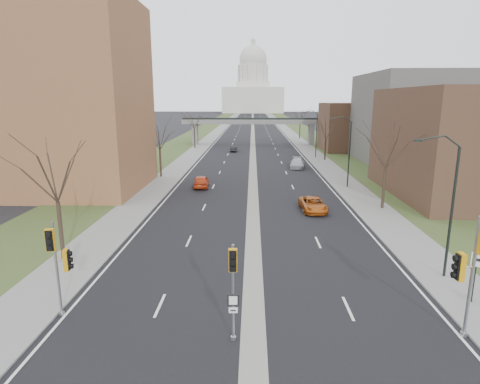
{
  "coord_description": "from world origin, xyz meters",
  "views": [
    {
      "loc": [
        -0.11,
        -17.35,
        10.78
      ],
      "look_at": [
        -0.99,
        11.03,
        4.19
      ],
      "focal_mm": 30.0,
      "sensor_mm": 36.0,
      "label": 1
    }
  ],
  "objects_px": {
    "signal_pole_left": "(58,256)",
    "car_left_near": "(201,181)",
    "speed_limit_sign": "(476,268)",
    "car_right_mid": "(297,163)",
    "signal_pole_median": "(233,277)",
    "car_right_near": "(313,204)",
    "car_left_far": "(234,149)",
    "signal_pole_right": "(472,262)"
  },
  "relations": [
    {
      "from": "signal_pole_left",
      "to": "car_right_mid",
      "type": "distance_m",
      "value": 48.93
    },
    {
      "from": "signal_pole_left",
      "to": "car_left_near",
      "type": "bearing_deg",
      "value": 74.51
    },
    {
      "from": "signal_pole_right",
      "to": "car_right_mid",
      "type": "height_order",
      "value": "signal_pole_right"
    },
    {
      "from": "car_left_near",
      "to": "signal_pole_median",
      "type": "bearing_deg",
      "value": 95.26
    },
    {
      "from": "car_right_mid",
      "to": "speed_limit_sign",
      "type": "bearing_deg",
      "value": -76.12
    },
    {
      "from": "signal_pole_left",
      "to": "car_left_near",
      "type": "xyz_separation_m",
      "value": [
        3.1,
        30.86,
        -2.51
      ]
    },
    {
      "from": "signal_pole_right",
      "to": "signal_pole_median",
      "type": "bearing_deg",
      "value": -177.14
    },
    {
      "from": "car_left_far",
      "to": "signal_pole_left",
      "type": "bearing_deg",
      "value": 86.55
    },
    {
      "from": "signal_pole_left",
      "to": "signal_pole_median",
      "type": "relative_size",
      "value": 1.08
    },
    {
      "from": "car_left_near",
      "to": "car_left_far",
      "type": "height_order",
      "value": "car_left_near"
    },
    {
      "from": "car_left_near",
      "to": "car_left_far",
      "type": "relative_size",
      "value": 1.2
    },
    {
      "from": "signal_pole_median",
      "to": "car_left_far",
      "type": "relative_size",
      "value": 1.23
    },
    {
      "from": "car_left_near",
      "to": "car_right_near",
      "type": "relative_size",
      "value": 0.93
    },
    {
      "from": "signal_pole_right",
      "to": "car_left_near",
      "type": "height_order",
      "value": "signal_pole_right"
    },
    {
      "from": "signal_pole_right",
      "to": "signal_pole_left",
      "type": "bearing_deg",
      "value": 175.26
    },
    {
      "from": "signal_pole_median",
      "to": "car_right_near",
      "type": "height_order",
      "value": "signal_pole_median"
    },
    {
      "from": "speed_limit_sign",
      "to": "car_left_near",
      "type": "xyz_separation_m",
      "value": [
        -18.26,
        28.87,
        -1.29
      ]
    },
    {
      "from": "signal_pole_median",
      "to": "car_right_mid",
      "type": "bearing_deg",
      "value": 78.24
    },
    {
      "from": "signal_pole_median",
      "to": "signal_pole_right",
      "type": "xyz_separation_m",
      "value": [
        10.5,
        0.66,
        0.59
      ]
    },
    {
      "from": "car_left_far",
      "to": "car_right_near",
      "type": "xyz_separation_m",
      "value": [
        9.91,
        -45.87,
        0.06
      ]
    },
    {
      "from": "signal_pole_right",
      "to": "car_right_mid",
      "type": "relative_size",
      "value": 1.1
    },
    {
      "from": "speed_limit_sign",
      "to": "car_left_near",
      "type": "height_order",
      "value": "speed_limit_sign"
    },
    {
      "from": "signal_pole_right",
      "to": "car_right_near",
      "type": "height_order",
      "value": "signal_pole_right"
    },
    {
      "from": "signal_pole_left",
      "to": "car_right_near",
      "type": "relative_size",
      "value": 1.03
    },
    {
      "from": "car_right_near",
      "to": "signal_pole_right",
      "type": "bearing_deg",
      "value": -83.6
    },
    {
      "from": "car_left_near",
      "to": "car_right_near",
      "type": "height_order",
      "value": "car_left_near"
    },
    {
      "from": "car_left_far",
      "to": "car_right_near",
      "type": "bearing_deg",
      "value": 103.58
    },
    {
      "from": "signal_pole_left",
      "to": "car_right_mid",
      "type": "xyz_separation_m",
      "value": [
        16.71,
        45.92,
        -2.51
      ]
    },
    {
      "from": "speed_limit_sign",
      "to": "car_left_near",
      "type": "bearing_deg",
      "value": 146.71
    },
    {
      "from": "signal_pole_left",
      "to": "car_left_far",
      "type": "height_order",
      "value": "signal_pole_left"
    },
    {
      "from": "signal_pole_median",
      "to": "car_right_near",
      "type": "relative_size",
      "value": 0.95
    },
    {
      "from": "car_left_far",
      "to": "signal_pole_median",
      "type": "bearing_deg",
      "value": 93.98
    },
    {
      "from": "car_left_far",
      "to": "car_right_mid",
      "type": "relative_size",
      "value": 0.71
    },
    {
      "from": "signal_pole_right",
      "to": "car_right_mid",
      "type": "bearing_deg",
      "value": 92.26
    },
    {
      "from": "car_left_near",
      "to": "car_left_far",
      "type": "xyz_separation_m",
      "value": [
        2.49,
        35.24,
        -0.15
      ]
    },
    {
      "from": "car_left_near",
      "to": "car_left_far",
      "type": "bearing_deg",
      "value": -98.42
    },
    {
      "from": "signal_pole_left",
      "to": "speed_limit_sign",
      "type": "relative_size",
      "value": 1.78
    },
    {
      "from": "speed_limit_sign",
      "to": "car_right_mid",
      "type": "xyz_separation_m",
      "value": [
        -4.65,
        43.93,
        -1.29
      ]
    },
    {
      "from": "signal_pole_left",
      "to": "car_right_near",
      "type": "height_order",
      "value": "signal_pole_left"
    },
    {
      "from": "speed_limit_sign",
      "to": "car_right_near",
      "type": "xyz_separation_m",
      "value": [
        -5.86,
        18.24,
        -1.38
      ]
    },
    {
      "from": "signal_pole_median",
      "to": "signal_pole_left",
      "type": "bearing_deg",
      "value": 164.77
    },
    {
      "from": "car_right_near",
      "to": "car_right_mid",
      "type": "bearing_deg",
      "value": 84.03
    }
  ]
}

